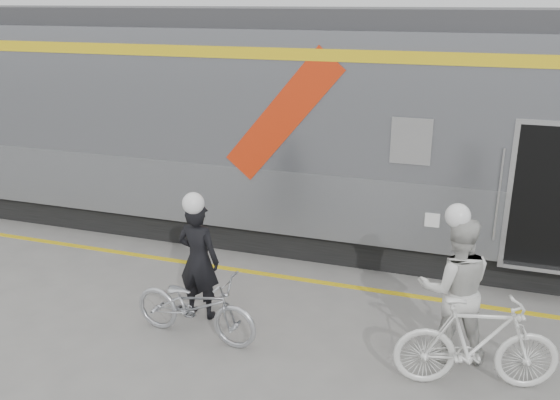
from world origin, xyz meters
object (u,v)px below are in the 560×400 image
at_px(man, 199,260).
at_px(bicycle_right, 477,343).
at_px(woman, 455,289).
at_px(bicycle_left, 195,305).

relative_size(man, bicycle_right, 0.91).
relative_size(man, woman, 0.92).
height_order(man, woman, woman).
xyz_separation_m(bicycle_left, bicycle_right, (3.48, 0.07, 0.09)).
bearing_deg(bicycle_right, man, 69.08).
distance_m(bicycle_left, woman, 3.28).
height_order(bicycle_left, bicycle_right, bicycle_right).
relative_size(bicycle_left, bicycle_right, 0.95).
relative_size(bicycle_left, woman, 0.96).
bearing_deg(woman, bicycle_left, -2.46).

